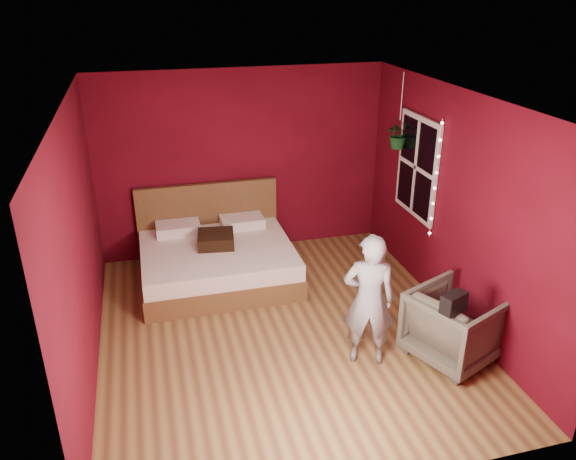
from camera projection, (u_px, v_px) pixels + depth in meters
The scene contains 10 objects.
floor at pixel (283, 331), 6.35m from camera, with size 4.50×4.50×0.00m, color olive.
room_walls at pixel (282, 192), 5.67m from camera, with size 4.04×4.54×2.62m.
window at pixel (417, 167), 6.99m from camera, with size 0.05×0.97×1.27m.
fairy_lights at pixel (436, 180), 6.53m from camera, with size 0.04×0.04×1.45m.
bed at pixel (216, 258), 7.40m from camera, with size 1.96×1.66×1.08m.
person at pixel (369, 300), 5.58m from camera, with size 0.52×0.34×1.44m, color gray.
armchair at pixel (455, 325), 5.78m from camera, with size 0.81×0.83×0.76m, color #595646.
handbag at pixel (454, 303), 5.29m from camera, with size 0.26×0.13×0.19m, color black.
throw_pillow at pixel (216, 239), 7.24m from camera, with size 0.46×0.46×0.16m, color black.
hanging_plant at pixel (399, 134), 7.20m from camera, with size 0.34×0.29×0.96m.
Camera 1 is at (-1.32, -5.17, 3.64)m, focal length 35.00 mm.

